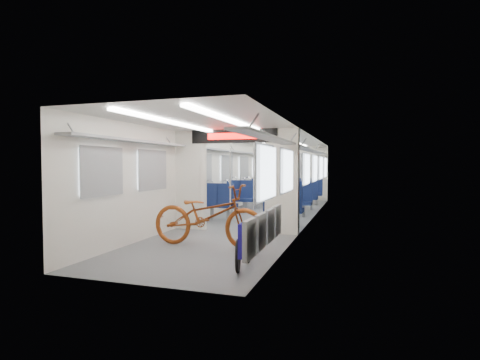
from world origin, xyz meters
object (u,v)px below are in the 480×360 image
at_px(seat_bay_near_right, 290,200).
at_px(stanchion_far_right, 284,176).
at_px(bicycle, 208,216).
at_px(seat_bay_far_right, 307,192).
at_px(stanchion_far_left, 259,176).
at_px(bike_hoop_b, 248,247).
at_px(stanchion_near_left, 230,179).
at_px(bike_hoop_c, 256,242).
at_px(stanchion_near_right, 254,179).
at_px(flip_bench, 263,228).
at_px(seat_bay_near_left, 230,197).
at_px(seat_bay_far_left, 256,191).
at_px(bike_hoop_a, 238,257).

bearing_deg(seat_bay_near_right, stanchion_far_right, 105.83).
distance_m(bicycle, stanchion_far_right, 5.57).
relative_size(seat_bay_far_right, stanchion_far_left, 0.89).
height_order(bike_hoop_b, stanchion_near_left, stanchion_near_left).
xyz_separation_m(bicycle, bike_hoop_c, (0.98, -0.24, -0.37)).
bearing_deg(stanchion_far_right, stanchion_near_right, -93.18).
relative_size(bike_hoop_b, stanchion_far_left, 0.23).
relative_size(bicycle, stanchion_far_left, 0.96).
height_order(flip_bench, seat_bay_far_right, seat_bay_far_right).
height_order(seat_bay_near_left, seat_bay_far_right, seat_bay_near_left).
bearing_deg(seat_bay_far_left, bike_hoop_a, -76.61).
distance_m(bike_hoop_a, stanchion_far_right, 7.03).
xyz_separation_m(seat_bay_near_right, stanchion_far_right, (-0.55, 1.93, 0.59)).
height_order(bicycle, flip_bench, bicycle).
distance_m(flip_bench, stanchion_far_left, 6.52).
height_order(bike_hoop_b, stanchion_far_right, stanchion_far_right).
bearing_deg(stanchion_far_right, bike_hoop_c, -83.77).
height_order(bike_hoop_b, stanchion_far_left, stanchion_far_left).
bearing_deg(stanchion_near_left, seat_bay_far_left, 97.20).
xyz_separation_m(bike_hoop_a, stanchion_far_right, (-0.69, 6.94, 0.93)).
distance_m(flip_bench, seat_bay_far_right, 8.18).
height_order(flip_bench, bike_hoop_a, flip_bench).
bearing_deg(seat_bay_far_right, bike_hoop_a, -89.04).
xyz_separation_m(stanchion_near_left, stanchion_near_right, (0.57, 0.13, 0.00)).
distance_m(bicycle, stanchion_near_left, 2.49).
distance_m(bike_hoop_c, seat_bay_near_right, 3.86).
relative_size(flip_bench, stanchion_near_left, 0.91).
distance_m(seat_bay_far_left, stanchion_near_left, 4.73).
bearing_deg(bike_hoop_b, seat_bay_near_right, 91.64).
bearing_deg(stanchion_near_right, bike_hoop_b, -76.00).
bearing_deg(stanchion_far_right, bike_hoop_b, -83.97).
height_order(flip_bench, stanchion_near_left, stanchion_near_left).
bearing_deg(seat_bay_near_right, bike_hoop_a, -88.36).
relative_size(seat_bay_far_left, seat_bay_far_right, 0.95).
relative_size(bike_hoop_b, seat_bay_near_right, 0.24).
xyz_separation_m(stanchion_near_left, stanchion_far_right, (0.73, 3.14, 0.00)).
bearing_deg(stanchion_near_left, stanchion_far_left, 89.82).
xyz_separation_m(bike_hoop_a, seat_bay_far_right, (-0.14, 8.52, 0.33)).
distance_m(bike_hoop_a, seat_bay_far_left, 8.70).
relative_size(bike_hoop_a, seat_bay_far_left, 0.25).
xyz_separation_m(seat_bay_far_left, stanchion_far_left, (0.60, -1.83, 0.62)).
height_order(seat_bay_near_left, stanchion_far_right, stanchion_far_right).
bearing_deg(seat_bay_near_left, stanchion_near_right, -53.55).
relative_size(seat_bay_near_right, stanchion_far_right, 0.97).
distance_m(seat_bay_far_left, stanchion_far_left, 2.02).
distance_m(seat_bay_far_right, stanchion_far_right, 1.78).
distance_m(bicycle, bike_hoop_b, 1.37).
bearing_deg(bike_hoop_c, stanchion_far_left, 103.95).
height_order(bike_hoop_a, bike_hoop_c, bike_hoop_a).
relative_size(bicycle, flip_bench, 1.05).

